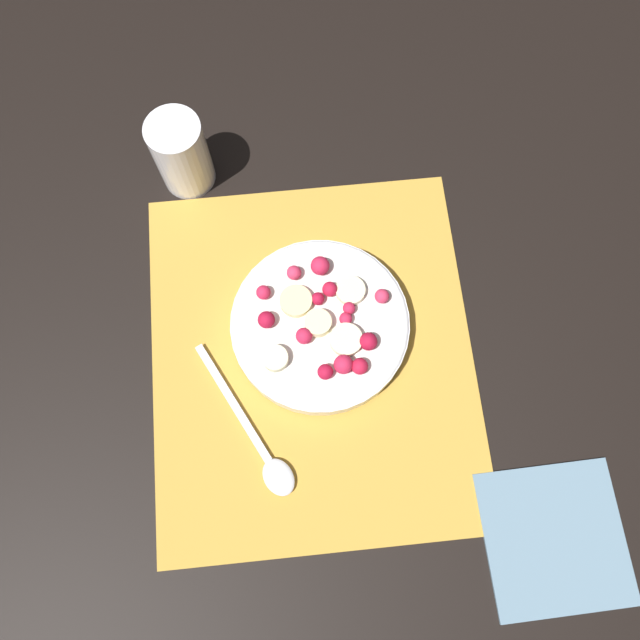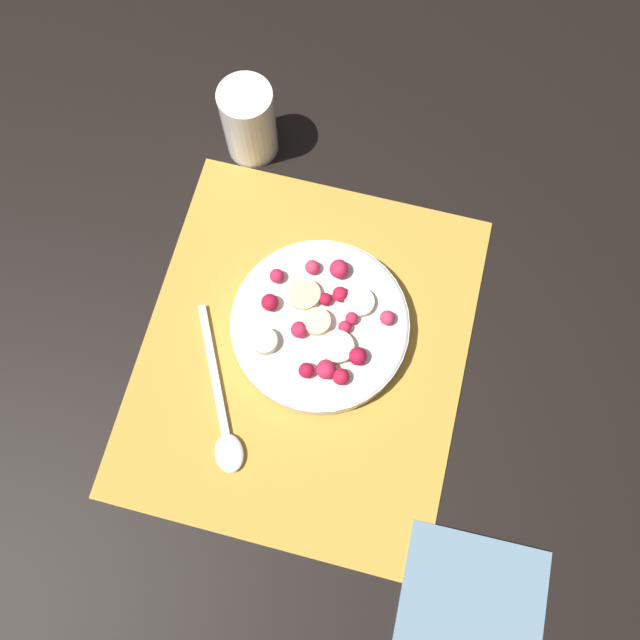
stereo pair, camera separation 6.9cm
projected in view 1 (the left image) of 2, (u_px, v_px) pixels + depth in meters
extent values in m
plane|color=black|center=(312.00, 356.00, 0.72)|extent=(3.00, 3.00, 0.00)
cube|color=gold|center=(312.00, 356.00, 0.72)|extent=(0.43, 0.37, 0.01)
cylinder|color=white|center=(320.00, 326.00, 0.71)|extent=(0.20, 0.20, 0.03)
torus|color=white|center=(320.00, 323.00, 0.70)|extent=(0.20, 0.20, 0.01)
cylinder|color=white|center=(320.00, 322.00, 0.70)|extent=(0.18, 0.18, 0.00)
cylinder|color=#F4EAB7|center=(346.00, 340.00, 0.69)|extent=(0.05, 0.05, 0.01)
cylinder|color=beige|center=(296.00, 301.00, 0.70)|extent=(0.04, 0.04, 0.01)
cylinder|color=#F4EAB7|center=(350.00, 291.00, 0.70)|extent=(0.04, 0.04, 0.01)
cylinder|color=beige|center=(318.00, 323.00, 0.69)|extent=(0.04, 0.04, 0.01)
cylinder|color=#F4EAB7|center=(275.00, 358.00, 0.68)|extent=(0.03, 0.03, 0.01)
sphere|color=#D12347|center=(343.00, 364.00, 0.67)|extent=(0.02, 0.02, 0.02)
sphere|color=#B21433|center=(266.00, 320.00, 0.69)|extent=(0.02, 0.02, 0.02)
sphere|color=#B21433|center=(318.00, 299.00, 0.70)|extent=(0.01, 0.01, 0.01)
sphere|color=#DB3356|center=(294.00, 273.00, 0.71)|extent=(0.02, 0.02, 0.02)
sphere|color=red|center=(330.00, 289.00, 0.70)|extent=(0.02, 0.02, 0.02)
sphere|color=red|center=(360.00, 366.00, 0.67)|extent=(0.02, 0.02, 0.02)
sphere|color=#D12347|center=(349.00, 308.00, 0.69)|extent=(0.01, 0.01, 0.01)
sphere|color=#D12347|center=(263.00, 292.00, 0.70)|extent=(0.02, 0.02, 0.02)
sphere|color=#D12347|center=(320.00, 266.00, 0.71)|extent=(0.02, 0.02, 0.02)
sphere|color=#DB3356|center=(382.00, 296.00, 0.70)|extent=(0.02, 0.02, 0.02)
sphere|color=#D12347|center=(304.00, 336.00, 0.68)|extent=(0.02, 0.02, 0.02)
sphere|color=#B21433|center=(325.00, 372.00, 0.67)|extent=(0.02, 0.02, 0.02)
sphere|color=#B21433|center=(369.00, 344.00, 0.68)|extent=(0.02, 0.02, 0.02)
sphere|color=#D12347|center=(346.00, 319.00, 0.69)|extent=(0.01, 0.01, 0.01)
cube|color=silver|center=(233.00, 403.00, 0.70)|extent=(0.14, 0.08, 0.00)
ellipsoid|color=silver|center=(279.00, 477.00, 0.67)|extent=(0.05, 0.05, 0.01)
cylinder|color=white|center=(181.00, 154.00, 0.74)|extent=(0.07, 0.07, 0.10)
cube|color=slate|center=(555.00, 538.00, 0.66)|extent=(0.15, 0.15, 0.01)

